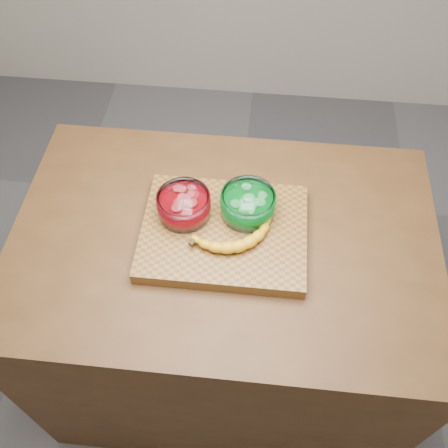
# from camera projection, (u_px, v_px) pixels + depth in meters

# --- Properties ---
(ground) EXTENTS (3.50, 3.50, 0.00)m
(ground) POSITION_uv_depth(u_px,v_px,m) (224.00, 358.00, 2.11)
(ground) COLOR #56565B
(ground) RESTS_ON ground
(counter) EXTENTS (1.20, 0.80, 0.90)m
(counter) POSITION_uv_depth(u_px,v_px,m) (224.00, 310.00, 1.75)
(counter) COLOR #4A2D16
(counter) RESTS_ON ground
(cutting_board) EXTENTS (0.45, 0.35, 0.04)m
(cutting_board) POSITION_uv_depth(u_px,v_px,m) (224.00, 233.00, 1.37)
(cutting_board) COLOR brown
(cutting_board) RESTS_ON counter
(bowl_red) EXTENTS (0.15, 0.15, 0.07)m
(bowl_red) POSITION_uv_depth(u_px,v_px,m) (184.00, 205.00, 1.36)
(bowl_red) COLOR white
(bowl_red) RESTS_ON cutting_board
(bowl_green) EXTENTS (0.15, 0.15, 0.07)m
(bowl_green) POSITION_uv_depth(u_px,v_px,m) (248.00, 204.00, 1.36)
(bowl_green) COLOR white
(bowl_green) RESTS_ON cutting_board
(banana) EXTENTS (0.24, 0.16, 0.04)m
(banana) POSITION_uv_depth(u_px,v_px,m) (232.00, 233.00, 1.33)
(banana) COLOR #CE9312
(banana) RESTS_ON cutting_board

